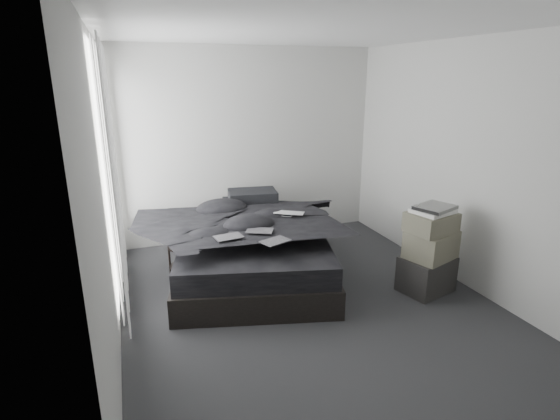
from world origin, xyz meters
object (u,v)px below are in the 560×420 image
object	(u,v)px
side_stand	(185,255)
box_lower	(426,274)
bed	(254,264)
laptop	(288,208)

from	to	relation	value
side_stand	box_lower	bearing A→B (deg)	-23.79
bed	box_lower	xyz separation A→B (m)	(1.63, -0.98, 0.05)
laptop	side_stand	size ratio (longest dim) A/B	0.52
bed	box_lower	distance (m)	1.90
side_stand	laptop	bearing A→B (deg)	-5.98
bed	box_lower	world-z (taller)	box_lower
laptop	box_lower	world-z (taller)	laptop
bed	laptop	world-z (taller)	laptop
side_stand	box_lower	size ratio (longest dim) A/B	1.28
bed	laptop	distance (m)	0.75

